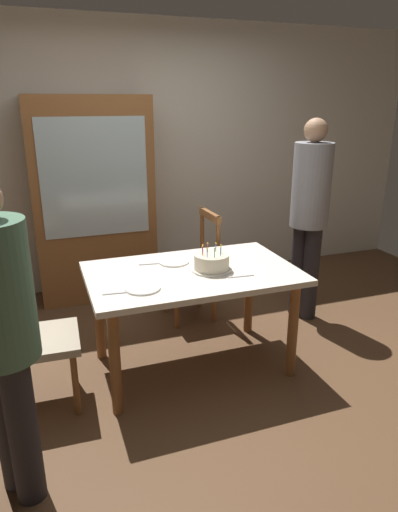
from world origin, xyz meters
TOP-DOWN VIEW (x-y plane):
  - ground at (0.00, 0.00)m, footprint 6.40×6.40m
  - back_wall at (0.00, 1.85)m, footprint 6.40×0.10m
  - dining_table at (0.00, 0.00)m, footprint 1.42×0.89m
  - birthday_cake at (0.13, -0.04)m, footprint 0.28×0.28m
  - plate_near_celebrant at (-0.39, -0.20)m, footprint 0.22×0.22m
  - plate_far_side at (-0.07, 0.20)m, footprint 0.22×0.22m
  - fork_near_celebrant at (-0.55, -0.21)m, footprint 0.18×0.03m
  - fork_far_side at (-0.23, 0.22)m, footprint 0.18×0.04m
  - fork_near_guest at (0.27, -0.21)m, footprint 0.18×0.03m
  - chair_spindle_back at (0.26, 0.77)m, footprint 0.45×0.45m
  - chair_upholstered at (-1.10, -0.10)m, footprint 0.46×0.46m
  - person_celebrant at (-1.16, -0.78)m, footprint 0.32×0.32m
  - person_guest at (1.21, 0.46)m, footprint 0.32×0.32m
  - china_cabinet at (-0.45, 1.56)m, footprint 1.10×0.45m

SIDE VIEW (x-z plane):
  - ground at x=0.00m, z-range 0.00..0.00m
  - chair_spindle_back at x=0.26m, z-range -0.02..0.93m
  - chair_upholstered at x=-1.10m, z-range 0.06..1.01m
  - dining_table at x=0.00m, z-range 0.27..1.02m
  - fork_near_celebrant at x=-0.55m, z-range 0.75..0.75m
  - fork_far_side at x=-0.23m, z-range 0.75..0.75m
  - fork_near_guest at x=0.27m, z-range 0.75..0.75m
  - plate_near_celebrant at x=-0.39m, z-range 0.75..0.76m
  - plate_far_side at x=-0.07m, z-range 0.75..0.76m
  - birthday_cake at x=0.13m, z-range 0.71..0.89m
  - person_celebrant at x=-1.16m, z-range 0.11..1.67m
  - china_cabinet at x=-0.45m, z-range 0.00..1.90m
  - person_guest at x=1.21m, z-range 0.12..1.84m
  - back_wall at x=0.00m, z-range 0.00..2.60m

